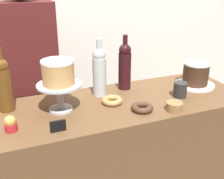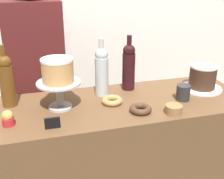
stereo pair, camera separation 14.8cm
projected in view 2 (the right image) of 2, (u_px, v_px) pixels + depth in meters
The scene contains 16 objects.
back_wall at pixel (82, 9), 2.11m from camera, with size 6.00×0.05×2.60m.
display_counter at pixel (112, 171), 1.69m from camera, with size 1.52×0.52×0.90m.
cake_stand_pedestal at pixel (59, 90), 1.43m from camera, with size 0.22×0.22×0.14m.
white_layer_cake at pixel (58, 70), 1.39m from camera, with size 0.16×0.16×0.12m.
silver_serving_platter at pixel (201, 88), 1.70m from camera, with size 0.24×0.24×0.01m.
chocolate_round_cake at pixel (203, 76), 1.67m from camera, with size 0.16×0.16×0.14m.
wine_bottle_dark_red at pixel (129, 66), 1.65m from camera, with size 0.08×0.08×0.33m.
wine_bottle_clear at pixel (102, 71), 1.57m from camera, with size 0.08×0.08×0.33m.
wine_bottle_amber at pixel (6, 80), 1.44m from camera, with size 0.08×0.08×0.33m.
cupcake_caramel at pixel (8, 118), 1.29m from camera, with size 0.06×0.06×0.07m.
donut_maple at pixel (112, 100), 1.51m from camera, with size 0.11×0.11×0.03m.
donut_chocolate at pixel (141, 109), 1.42m from camera, with size 0.11×0.11×0.03m.
cookie_stack at pixel (174, 109), 1.40m from camera, with size 0.08×0.08×0.04m.
price_sign_chalkboard at pixel (52, 123), 1.26m from camera, with size 0.07×0.01×0.05m.
coffee_cup_ceramic at pixel (183, 93), 1.54m from camera, with size 0.08×0.08×0.08m.
barista_figure at pixel (39, 87), 1.90m from camera, with size 0.36×0.22×1.60m.
Camera 2 is at (-0.37, -1.32, 1.55)m, focal length 45.23 mm.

